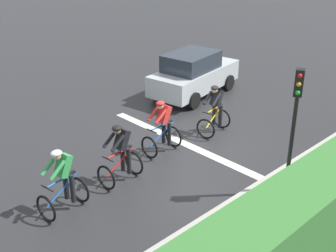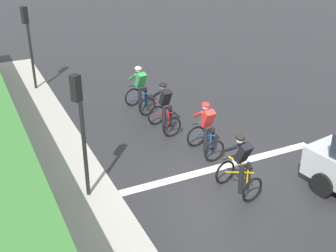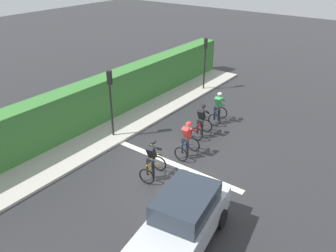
{
  "view_description": "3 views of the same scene",
  "coord_description": "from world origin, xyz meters",
  "px_view_note": "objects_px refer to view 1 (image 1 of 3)",
  "views": [
    {
      "loc": [
        -8.38,
        9.3,
        6.34
      ],
      "look_at": [
        -0.4,
        1.59,
        1.24
      ],
      "focal_mm": 47.62,
      "sensor_mm": 36.0,
      "label": 1
    },
    {
      "loc": [
        -5.86,
        -9.25,
        6.93
      ],
      "look_at": [
        -1.0,
        0.96,
        1.29
      ],
      "focal_mm": 48.96,
      "sensor_mm": 36.0,
      "label": 2
    },
    {
      "loc": [
        7.35,
        -9.7,
        8.17
      ],
      "look_at": [
        -0.67,
        1.07,
        1.21
      ],
      "focal_mm": 36.51,
      "sensor_mm": 36.0,
      "label": 3
    }
  ],
  "objects_px": {
    "cyclist_second": "(121,154)",
    "traffic_light_near_crossing": "(295,114)",
    "cyclist_lead": "(63,182)",
    "car_silver": "(194,74)",
    "cyclist_fourth": "(215,110)",
    "cyclist_mid": "(163,128)"
  },
  "relations": [
    {
      "from": "cyclist_lead",
      "to": "traffic_light_near_crossing",
      "type": "bearing_deg",
      "value": -126.91
    },
    {
      "from": "cyclist_fourth",
      "to": "cyclist_second",
      "type": "bearing_deg",
      "value": 93.41
    },
    {
      "from": "cyclist_second",
      "to": "cyclist_mid",
      "type": "xyz_separation_m",
      "value": [
        0.46,
        -1.93,
        0.0
      ]
    },
    {
      "from": "cyclist_second",
      "to": "traffic_light_near_crossing",
      "type": "height_order",
      "value": "traffic_light_near_crossing"
    },
    {
      "from": "cyclist_second",
      "to": "cyclist_lead",
      "type": "bearing_deg",
      "value": 93.5
    },
    {
      "from": "cyclist_lead",
      "to": "cyclist_fourth",
      "type": "bearing_deg",
      "value": -86.56
    },
    {
      "from": "traffic_light_near_crossing",
      "to": "cyclist_fourth",
      "type": "bearing_deg",
      "value": -22.24
    },
    {
      "from": "cyclist_lead",
      "to": "cyclist_second",
      "type": "height_order",
      "value": "same"
    },
    {
      "from": "cyclist_second",
      "to": "traffic_light_near_crossing",
      "type": "bearing_deg",
      "value": -142.97
    },
    {
      "from": "cyclist_mid",
      "to": "car_silver",
      "type": "height_order",
      "value": "car_silver"
    },
    {
      "from": "cyclist_lead",
      "to": "traffic_light_near_crossing",
      "type": "relative_size",
      "value": 0.5
    },
    {
      "from": "cyclist_fourth",
      "to": "car_silver",
      "type": "relative_size",
      "value": 0.38
    },
    {
      "from": "cyclist_second",
      "to": "car_silver",
      "type": "distance_m",
      "value": 6.92
    },
    {
      "from": "cyclist_lead",
      "to": "car_silver",
      "type": "relative_size",
      "value": 0.38
    },
    {
      "from": "cyclist_lead",
      "to": "car_silver",
      "type": "height_order",
      "value": "car_silver"
    },
    {
      "from": "cyclist_second",
      "to": "car_silver",
      "type": "relative_size",
      "value": 0.38
    },
    {
      "from": "cyclist_mid",
      "to": "traffic_light_near_crossing",
      "type": "height_order",
      "value": "traffic_light_near_crossing"
    },
    {
      "from": "cyclist_lead",
      "to": "cyclist_mid",
      "type": "xyz_separation_m",
      "value": [
        0.57,
        -3.76,
        0.0
      ]
    },
    {
      "from": "cyclist_lead",
      "to": "cyclist_second",
      "type": "distance_m",
      "value": 1.82
    },
    {
      "from": "cyclist_mid",
      "to": "cyclist_lead",
      "type": "bearing_deg",
      "value": 98.59
    },
    {
      "from": "car_silver",
      "to": "cyclist_fourth",
      "type": "bearing_deg",
      "value": 144.13
    },
    {
      "from": "cyclist_lead",
      "to": "cyclist_mid",
      "type": "distance_m",
      "value": 3.8
    }
  ]
}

